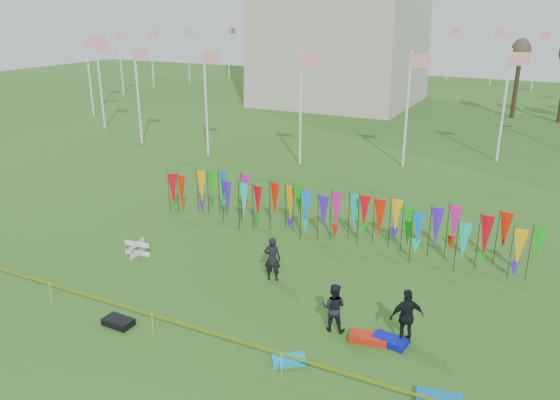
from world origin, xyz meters
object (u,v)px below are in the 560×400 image
at_px(person_right, 407,317).
at_px(kite_bag_black, 118,322).
at_px(person_left, 272,259).
at_px(box_kite, 137,248).
at_px(kite_bag_teal, 439,400).
at_px(kite_bag_turquoise, 289,360).
at_px(kite_bag_blue, 390,341).
at_px(kite_bag_red, 368,338).
at_px(person_mid, 334,307).

height_order(person_right, kite_bag_black, person_right).
relative_size(person_left, person_right, 0.96).
distance_m(box_kite, kite_bag_teal, 14.71).
distance_m(kite_bag_turquoise, kite_bag_blue, 3.54).
relative_size(kite_bag_turquoise, kite_bag_red, 0.83).
bearing_deg(kite_bag_turquoise, person_left, 122.84).
bearing_deg(kite_bag_turquoise, kite_bag_teal, 3.05).
xyz_separation_m(kite_bag_turquoise, kite_bag_black, (-6.35, -0.75, 0.02)).
distance_m(kite_bag_turquoise, kite_bag_red, 2.95).
xyz_separation_m(person_right, kite_bag_black, (-9.32, -3.54, -0.86)).
xyz_separation_m(box_kite, person_left, (6.52, 0.71, 0.59)).
bearing_deg(person_right, kite_bag_blue, 2.00).
bearing_deg(kite_bag_black, box_kite, 124.12).
bearing_deg(person_right, person_left, -53.41).
bearing_deg(box_kite, kite_bag_turquoise, -22.83).
xyz_separation_m(kite_bag_turquoise, kite_bag_teal, (4.62, 0.25, 0.02)).
xyz_separation_m(box_kite, kite_bag_blue, (12.14, -1.57, -0.23)).
distance_m(person_right, kite_bag_turquoise, 4.17).
bearing_deg(kite_bag_teal, person_left, 149.64).
relative_size(box_kite, person_left, 0.37).
relative_size(box_kite, kite_bag_turquoise, 0.67).
height_order(person_right, kite_bag_turquoise, person_right).
relative_size(person_mid, kite_bag_teal, 1.38).
bearing_deg(person_mid, kite_bag_blue, 172.87).
bearing_deg(person_left, kite_bag_blue, 142.80).
bearing_deg(person_right, kite_bag_turquoise, 7.80).
xyz_separation_m(person_right, kite_bag_teal, (1.65, -2.54, -0.86)).
xyz_separation_m(person_left, person_mid, (3.61, -2.35, -0.06)).
xyz_separation_m(kite_bag_black, kite_bag_teal, (10.97, 1.00, -0.00)).
relative_size(kite_bag_blue, kite_bag_red, 0.89).
bearing_deg(person_left, box_kite, -8.79).
distance_m(box_kite, kite_bag_black, 5.79).
height_order(kite_bag_blue, kite_bag_red, kite_bag_blue).
bearing_deg(kite_bag_teal, kite_bag_turquoise, -176.95).
relative_size(box_kite, kite_bag_black, 0.66).
xyz_separation_m(kite_bag_red, kite_bag_teal, (2.76, -2.05, 0.01)).
xyz_separation_m(person_left, kite_bag_blue, (5.61, -2.29, -0.83)).
height_order(kite_bag_turquoise, kite_bag_black, kite_bag_black).
height_order(person_left, kite_bag_red, person_left).
xyz_separation_m(person_left, person_right, (6.04, -1.96, 0.04)).
xyz_separation_m(person_left, kite_bag_black, (-3.28, -5.50, -0.82)).
bearing_deg(person_left, kite_bag_red, 138.47).
relative_size(kite_bag_turquoise, kite_bag_blue, 0.93).
bearing_deg(kite_bag_teal, kite_bag_blue, 133.14).
xyz_separation_m(kite_bag_turquoise, kite_bag_red, (1.86, 2.30, 0.01)).
height_order(person_left, kite_bag_teal, person_left).
height_order(person_right, kite_bag_blue, person_right).
height_order(person_left, kite_bag_blue, person_left).
bearing_deg(kite_bag_black, kite_bag_blue, 19.87).
distance_m(kite_bag_turquoise, kite_bag_teal, 4.63).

